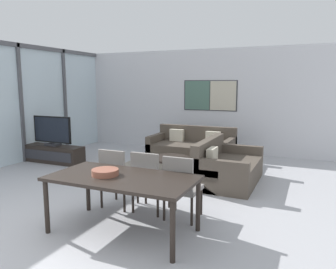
{
  "coord_description": "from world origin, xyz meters",
  "views": [
    {
      "loc": [
        3.12,
        -2.68,
        1.85
      ],
      "look_at": [
        0.75,
        2.69,
        0.95
      ],
      "focal_mm": 35.0,
      "sensor_mm": 36.0,
      "label": 1
    }
  ],
  "objects_px": {
    "dining_table": "(122,181)",
    "dining_chair_centre": "(149,179)",
    "tv_console": "(53,154)",
    "fruit_bowl": "(105,172)",
    "dining_chair_right": "(181,184)",
    "sofa_main": "(192,149)",
    "coffee_table": "(170,161)",
    "sofa_side": "(225,169)",
    "dining_chair_left": "(117,175)",
    "television": "(52,131)"
  },
  "relations": [
    {
      "from": "dining_table",
      "to": "dining_chair_centre",
      "type": "xyz_separation_m",
      "value": [
        0.0,
        0.71,
        -0.16
      ]
    },
    {
      "from": "tv_console",
      "to": "fruit_bowl",
      "type": "bearing_deg",
      "value": -38.2
    },
    {
      "from": "dining_chair_right",
      "to": "dining_chair_centre",
      "type": "bearing_deg",
      "value": 172.68
    },
    {
      "from": "sofa_main",
      "to": "dining_chair_centre",
      "type": "distance_m",
      "value": 3.44
    },
    {
      "from": "tv_console",
      "to": "coffee_table",
      "type": "xyz_separation_m",
      "value": [
        2.97,
        0.17,
        0.06
      ]
    },
    {
      "from": "tv_console",
      "to": "dining_chair_right",
      "type": "xyz_separation_m",
      "value": [
        4.04,
        -1.9,
        0.3
      ]
    },
    {
      "from": "tv_console",
      "to": "fruit_bowl",
      "type": "height_order",
      "value": "fruit_bowl"
    },
    {
      "from": "sofa_side",
      "to": "fruit_bowl",
      "type": "relative_size",
      "value": 4.87
    },
    {
      "from": "sofa_main",
      "to": "dining_chair_right",
      "type": "height_order",
      "value": "dining_chair_right"
    },
    {
      "from": "coffee_table",
      "to": "dining_chair_centre",
      "type": "distance_m",
      "value": 2.09
    },
    {
      "from": "dining_chair_left",
      "to": "dining_chair_right",
      "type": "bearing_deg",
      "value": -2.27
    },
    {
      "from": "sofa_main",
      "to": "tv_console",
      "type": "bearing_deg",
      "value": -152.37
    },
    {
      "from": "dining_chair_centre",
      "to": "fruit_bowl",
      "type": "bearing_deg",
      "value": -106.51
    },
    {
      "from": "tv_console",
      "to": "television",
      "type": "relative_size",
      "value": 1.43
    },
    {
      "from": "sofa_main",
      "to": "fruit_bowl",
      "type": "distance_m",
      "value": 4.19
    },
    {
      "from": "sofa_main",
      "to": "dining_chair_left",
      "type": "xyz_separation_m",
      "value": [
        0.01,
        -3.42,
        0.23
      ]
    },
    {
      "from": "tv_console",
      "to": "sofa_main",
      "type": "height_order",
      "value": "sofa_main"
    },
    {
      "from": "tv_console",
      "to": "dining_chair_centre",
      "type": "relative_size",
      "value": 1.72
    },
    {
      "from": "coffee_table",
      "to": "fruit_bowl",
      "type": "distance_m",
      "value": 2.82
    },
    {
      "from": "television",
      "to": "dining_chair_centre",
      "type": "distance_m",
      "value": 3.97
    },
    {
      "from": "tv_console",
      "to": "sofa_main",
      "type": "bearing_deg",
      "value": 27.63
    },
    {
      "from": "television",
      "to": "fruit_bowl",
      "type": "relative_size",
      "value": 3.21
    },
    {
      "from": "sofa_main",
      "to": "coffee_table",
      "type": "xyz_separation_m",
      "value": [
        0.0,
        -1.39,
        -0.0
      ]
    },
    {
      "from": "sofa_side",
      "to": "fruit_bowl",
      "type": "distance_m",
      "value": 2.84
    },
    {
      "from": "television",
      "to": "dining_table",
      "type": "xyz_separation_m",
      "value": [
        3.51,
        -2.55,
        -0.1
      ]
    },
    {
      "from": "dining_table",
      "to": "fruit_bowl",
      "type": "xyz_separation_m",
      "value": [
        -0.22,
        -0.04,
        0.11
      ]
    },
    {
      "from": "sofa_main",
      "to": "dining_table",
      "type": "distance_m",
      "value": 4.16
    },
    {
      "from": "dining_chair_left",
      "to": "sofa_main",
      "type": "bearing_deg",
      "value": 90.17
    },
    {
      "from": "dining_chair_centre",
      "to": "fruit_bowl",
      "type": "relative_size",
      "value": 2.67
    },
    {
      "from": "sofa_main",
      "to": "television",
      "type": "bearing_deg",
      "value": -152.38
    },
    {
      "from": "sofa_side",
      "to": "dining_chair_left",
      "type": "distance_m",
      "value": 2.27
    },
    {
      "from": "television",
      "to": "dining_chair_left",
      "type": "xyz_separation_m",
      "value": [
        2.98,
        -1.86,
        -0.25
      ]
    },
    {
      "from": "tv_console",
      "to": "coffee_table",
      "type": "distance_m",
      "value": 2.98
    },
    {
      "from": "dining_chair_right",
      "to": "coffee_table",
      "type": "bearing_deg",
      "value": 117.26
    },
    {
      "from": "television",
      "to": "sofa_side",
      "type": "distance_m",
      "value": 4.19
    },
    {
      "from": "dining_chair_left",
      "to": "dining_chair_centre",
      "type": "relative_size",
      "value": 1.0
    },
    {
      "from": "dining_table",
      "to": "sofa_main",
      "type": "bearing_deg",
      "value": 97.48
    },
    {
      "from": "dining_table",
      "to": "coffee_table",
      "type": "bearing_deg",
      "value": 101.22
    },
    {
      "from": "coffee_table",
      "to": "fruit_bowl",
      "type": "relative_size",
      "value": 2.44
    },
    {
      "from": "sofa_main",
      "to": "sofa_side",
      "type": "distance_m",
      "value": 1.91
    },
    {
      "from": "sofa_side",
      "to": "dining_chair_right",
      "type": "bearing_deg",
      "value": 176.44
    },
    {
      "from": "coffee_table",
      "to": "dining_chair_left",
      "type": "relative_size",
      "value": 0.91
    },
    {
      "from": "television",
      "to": "sofa_main",
      "type": "bearing_deg",
      "value": 27.62
    },
    {
      "from": "tv_console",
      "to": "dining_chair_right",
      "type": "distance_m",
      "value": 4.48
    },
    {
      "from": "dining_chair_right",
      "to": "fruit_bowl",
      "type": "distance_m",
      "value": 1.05
    },
    {
      "from": "sofa_side",
      "to": "fruit_bowl",
      "type": "height_order",
      "value": "sofa_side"
    },
    {
      "from": "tv_console",
      "to": "dining_chair_centre",
      "type": "xyz_separation_m",
      "value": [
        3.51,
        -1.84,
        0.3
      ]
    },
    {
      "from": "television",
      "to": "dining_chair_right",
      "type": "height_order",
      "value": "television"
    },
    {
      "from": "dining_chair_centre",
      "to": "dining_chair_left",
      "type": "bearing_deg",
      "value": -177.18
    },
    {
      "from": "tv_console",
      "to": "fruit_bowl",
      "type": "relative_size",
      "value": 4.61
    }
  ]
}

